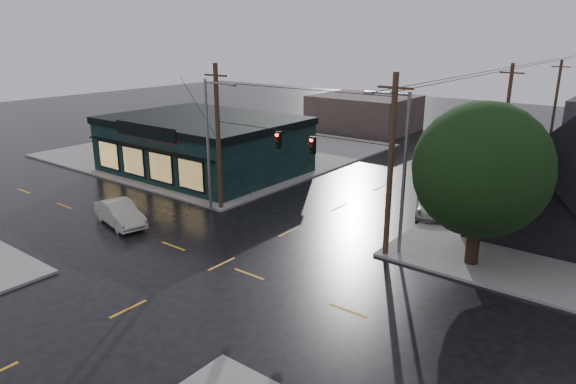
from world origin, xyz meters
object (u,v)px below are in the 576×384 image
Objects in this scene: corner_tree at (481,170)px; utility_pole_ne at (385,255)px; utility_pole_nw at (221,209)px; suv_silver at (431,208)px; sedan_cream at (120,213)px.

utility_pole_ne is (-4.27, -1.68, -5.33)m from corner_tree.
utility_pole_ne is (13.00, 0.00, 0.00)m from utility_pole_nw.
corner_tree is at bearing -73.56° from suv_silver.
sedan_cream is at bearing -158.62° from corner_tree.
sedan_cream is at bearing -158.63° from utility_pole_ne.
sedan_cream is (-15.98, -6.25, 0.79)m from utility_pole_ne.
utility_pole_ne is at bearing -158.58° from corner_tree.
utility_pole_nw is at bearing -174.46° from corner_tree.
sedan_cream is 1.10× the size of suv_silver.
suv_silver is (-4.84, 6.10, -4.72)m from corner_tree.
corner_tree reaches higher than suv_silver.
corner_tree is at bearing 21.42° from utility_pole_ne.
suv_silver is (-0.57, 7.77, 0.60)m from utility_pole_ne.
utility_pole_ne is at bearing -107.83° from suv_silver.
utility_pole_ne reaches higher than sedan_cream.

